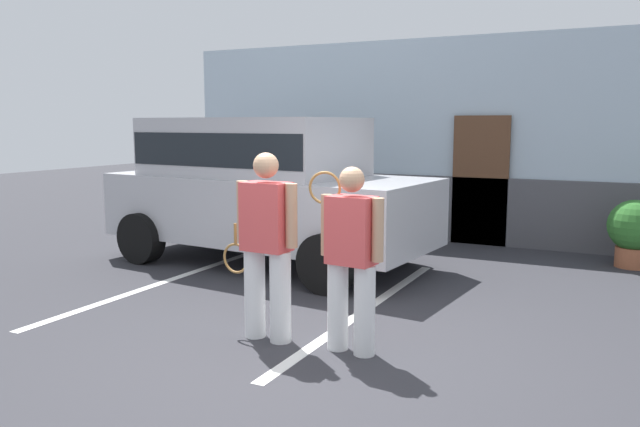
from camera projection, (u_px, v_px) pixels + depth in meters
name	position (u px, v px, depth m)	size (l,w,h in m)	color
ground_plane	(310.00, 357.00, 5.37)	(40.00, 40.00, 0.00)	#2D2D33
parking_stripe_0	(166.00, 281.00, 7.94)	(0.12, 4.40, 0.01)	silver
parking_stripe_1	(366.00, 309.00, 6.74)	(0.12, 4.40, 0.01)	silver
house_frontage	(474.00, 147.00, 10.41)	(10.67, 0.40, 3.38)	silver
parked_suv	(262.00, 183.00, 8.88)	(4.77, 2.53, 2.05)	#B7B7BC
tennis_player_man	(266.00, 244.00, 5.70)	(0.89, 0.29, 1.72)	white
tennis_player_woman	(351.00, 256.00, 5.38)	(0.74, 0.29, 1.61)	white
potted_plant_by_porch	(634.00, 230.00, 8.66)	(0.71, 0.71, 0.94)	#9E5638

